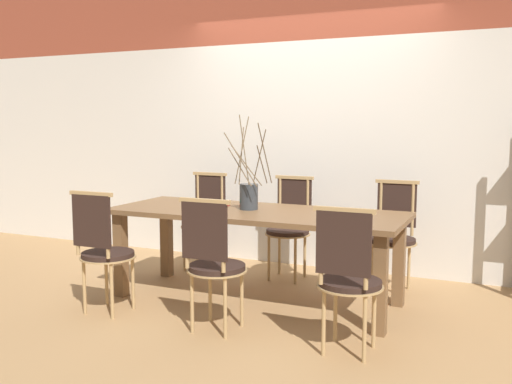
{
  "coord_description": "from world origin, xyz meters",
  "views": [
    {
      "loc": [
        1.86,
        -4.13,
        1.45
      ],
      "look_at": [
        0.0,
        0.0,
        0.9
      ],
      "focal_mm": 40.0,
      "sensor_mm": 36.0,
      "label": 1
    }
  ],
  "objects_px": {
    "book_stack": "(212,204)",
    "chair_near_center": "(348,275)",
    "chair_far_center": "(393,232)",
    "dining_table": "(256,223)",
    "vase_centerpiece": "(249,194)"
  },
  "relations": [
    {
      "from": "dining_table",
      "to": "chair_near_center",
      "type": "bearing_deg",
      "value": -38.17
    },
    {
      "from": "dining_table",
      "to": "chair_far_center",
      "type": "height_order",
      "value": "chair_far_center"
    },
    {
      "from": "chair_near_center",
      "to": "book_stack",
      "type": "bearing_deg",
      "value": 149.55
    },
    {
      "from": "dining_table",
      "to": "vase_centerpiece",
      "type": "xyz_separation_m",
      "value": [
        -0.08,
        0.03,
        0.22
      ]
    },
    {
      "from": "dining_table",
      "to": "chair_far_center",
      "type": "relative_size",
      "value": 2.5
    },
    {
      "from": "vase_centerpiece",
      "to": "book_stack",
      "type": "xyz_separation_m",
      "value": [
        -0.36,
        0.04,
        -0.1
      ]
    },
    {
      "from": "book_stack",
      "to": "chair_far_center",
      "type": "bearing_deg",
      "value": 26.45
    },
    {
      "from": "book_stack",
      "to": "chair_near_center",
      "type": "bearing_deg",
      "value": -30.45
    },
    {
      "from": "chair_near_center",
      "to": "book_stack",
      "type": "relative_size",
      "value": 3.56
    },
    {
      "from": "chair_far_center",
      "to": "book_stack",
      "type": "xyz_separation_m",
      "value": [
        -1.4,
        -0.7,
        0.25
      ]
    },
    {
      "from": "book_stack",
      "to": "vase_centerpiece",
      "type": "bearing_deg",
      "value": -5.77
    },
    {
      "from": "chair_near_center",
      "to": "book_stack",
      "type": "xyz_separation_m",
      "value": [
        -1.41,
        0.83,
        0.25
      ]
    },
    {
      "from": "dining_table",
      "to": "vase_centerpiece",
      "type": "distance_m",
      "value": 0.24
    },
    {
      "from": "chair_far_center",
      "to": "vase_centerpiece",
      "type": "xyz_separation_m",
      "value": [
        -1.03,
        -0.73,
        0.36
      ]
    },
    {
      "from": "chair_near_center",
      "to": "book_stack",
      "type": "distance_m",
      "value": 1.66
    }
  ]
}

